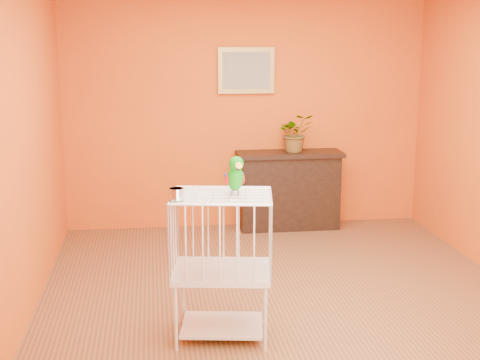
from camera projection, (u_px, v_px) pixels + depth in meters
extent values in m
plane|color=brown|center=(283.00, 299.00, 5.51)|extent=(4.50, 4.50, 0.00)
plane|color=#D15713|center=(246.00, 111.00, 7.41)|extent=(4.00, 0.00, 4.00)
plane|color=#D15713|center=(382.00, 221.00, 3.05)|extent=(4.00, 0.00, 4.00)
plane|color=#D15713|center=(22.00, 149.00, 4.97)|extent=(0.00, 4.50, 4.50)
cube|color=black|center=(289.00, 192.00, 7.46)|extent=(1.09, 0.36, 0.82)
cube|color=black|center=(290.00, 154.00, 7.37)|extent=(1.17, 0.42, 0.05)
cube|color=black|center=(292.00, 195.00, 7.30)|extent=(0.77, 0.02, 0.41)
cube|color=#5A3119|center=(270.00, 202.00, 7.41)|extent=(0.05, 0.16, 0.26)
cube|color=#344924|center=(276.00, 201.00, 7.42)|extent=(0.05, 0.16, 0.26)
cube|color=#5A3119|center=(283.00, 201.00, 7.43)|extent=(0.05, 0.16, 0.26)
cube|color=#344924|center=(291.00, 201.00, 7.44)|extent=(0.05, 0.16, 0.26)
cube|color=#5A3119|center=(299.00, 201.00, 7.45)|extent=(0.05, 0.16, 0.26)
imported|color=#26722D|center=(296.00, 138.00, 7.28)|extent=(0.42, 0.46, 0.33)
cube|color=#A28839|center=(246.00, 70.00, 7.28)|extent=(0.62, 0.03, 0.50)
cube|color=gray|center=(246.00, 71.00, 7.27)|extent=(0.52, 0.01, 0.40)
cube|color=beige|center=(222.00, 325.00, 4.81)|extent=(0.64, 0.53, 0.02)
cube|color=beige|center=(222.00, 272.00, 4.72)|extent=(0.75, 0.62, 0.04)
cube|color=beige|center=(222.00, 196.00, 4.61)|extent=(0.75, 0.62, 0.01)
cylinder|color=beige|center=(176.00, 319.00, 4.56)|extent=(0.03, 0.03, 0.47)
cylinder|color=beige|center=(265.00, 319.00, 4.54)|extent=(0.03, 0.03, 0.47)
cylinder|color=beige|center=(183.00, 293.00, 5.02)|extent=(0.03, 0.03, 0.47)
cylinder|color=beige|center=(264.00, 293.00, 5.00)|extent=(0.03, 0.03, 0.47)
cylinder|color=silver|center=(176.00, 194.00, 4.44)|extent=(0.11, 0.11, 0.08)
cylinder|color=#59544C|center=(232.00, 193.00, 4.57)|extent=(0.01, 0.01, 0.04)
cylinder|color=#59544C|center=(238.00, 193.00, 4.58)|extent=(0.01, 0.01, 0.04)
ellipsoid|color=#058102|center=(235.00, 178.00, 4.55)|extent=(0.13, 0.17, 0.20)
ellipsoid|color=#058102|center=(236.00, 164.00, 4.50)|extent=(0.11, 0.12, 0.10)
cone|color=orange|center=(238.00, 166.00, 4.46)|extent=(0.05, 0.07, 0.06)
cone|color=black|center=(238.00, 169.00, 4.47)|extent=(0.03, 0.03, 0.03)
sphere|color=black|center=(232.00, 163.00, 4.47)|extent=(0.01, 0.01, 0.01)
sphere|color=black|center=(242.00, 162.00, 4.49)|extent=(0.01, 0.01, 0.01)
ellipsoid|color=#A50C0C|center=(227.00, 180.00, 4.55)|extent=(0.03, 0.06, 0.07)
ellipsoid|color=navy|center=(243.00, 179.00, 4.58)|extent=(0.03, 0.06, 0.07)
cone|color=#058102|center=(233.00, 186.00, 4.63)|extent=(0.08, 0.15, 0.11)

